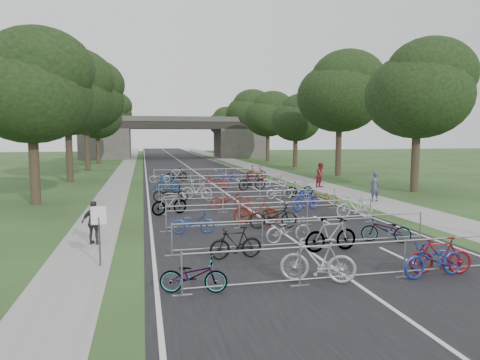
% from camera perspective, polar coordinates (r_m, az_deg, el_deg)
% --- Properties ---
extents(ground, '(200.00, 200.00, 0.00)m').
position_cam_1_polar(ground, '(12.24, 14.87, -12.98)').
color(ground, '#28411C').
rests_on(ground, ground).
extents(road, '(11.00, 140.00, 0.01)m').
position_cam_1_polar(road, '(60.60, -7.62, 2.22)').
color(road, black).
rests_on(road, ground).
extents(sidewalk_right, '(3.00, 140.00, 0.01)m').
position_cam_1_polar(sidewalk_right, '(61.83, -0.21, 2.35)').
color(sidewalk_right, gray).
rests_on(sidewalk_right, ground).
extents(sidewalk_left, '(2.00, 140.00, 0.01)m').
position_cam_1_polar(sidewalk_left, '(60.38, -14.73, 2.07)').
color(sidewalk_left, gray).
rests_on(sidewalk_left, ground).
extents(lane_markings, '(0.12, 140.00, 0.00)m').
position_cam_1_polar(lane_markings, '(60.60, -7.62, 2.22)').
color(lane_markings, silver).
rests_on(lane_markings, ground).
extents(overpass_bridge, '(31.00, 8.00, 7.05)m').
position_cam_1_polar(overpass_bridge, '(75.42, -8.70, 5.62)').
color(overpass_bridge, '#45423E').
rests_on(overpass_bridge, ground).
extents(park_sign, '(0.45, 0.06, 1.83)m').
position_cam_1_polar(park_sign, '(13.55, -18.30, -5.68)').
color(park_sign, '#4C4C51').
rests_on(park_sign, ground).
extents(tree_left_0, '(6.72, 6.72, 10.25)m').
position_cam_1_polar(tree_left_0, '(26.93, -25.97, 10.83)').
color(tree_left_0, '#33261C').
rests_on(tree_left_0, ground).
extents(tree_right_0, '(7.17, 7.17, 10.93)m').
position_cam_1_polar(tree_right_0, '(32.21, 22.90, 10.85)').
color(tree_right_0, '#33261C').
rests_on(tree_right_0, ground).
extents(tree_left_1, '(7.56, 7.56, 11.53)m').
position_cam_1_polar(tree_left_1, '(38.75, -21.96, 10.55)').
color(tree_left_1, '#33261C').
rests_on(tree_left_1, ground).
extents(tree_right_1, '(8.18, 8.18, 12.47)m').
position_cam_1_polar(tree_right_1, '(42.61, 13.34, 11.17)').
color(tree_right_1, '#33261C').
rests_on(tree_right_1, ground).
extents(tree_left_2, '(8.40, 8.40, 12.81)m').
position_cam_1_polar(tree_left_2, '(50.67, -19.83, 10.38)').
color(tree_left_2, '#33261C').
rests_on(tree_left_2, ground).
extents(tree_right_2, '(6.16, 6.16, 9.39)m').
position_cam_1_polar(tree_right_2, '(53.51, 7.57, 8.10)').
color(tree_right_2, '#33261C').
rests_on(tree_right_2, ground).
extents(tree_left_3, '(6.72, 6.72, 10.25)m').
position_cam_1_polar(tree_left_3, '(62.48, -18.44, 8.03)').
color(tree_left_3, '#33261C').
rests_on(tree_left_3, ground).
extents(tree_right_3, '(7.17, 7.17, 10.93)m').
position_cam_1_polar(tree_right_3, '(64.93, 3.86, 8.62)').
color(tree_right_3, '#33261C').
rests_on(tree_right_3, ground).
extents(tree_left_4, '(7.56, 7.56, 11.53)m').
position_cam_1_polar(tree_left_4, '(74.46, -17.56, 8.31)').
color(tree_left_4, '#33261C').
rests_on(tree_left_4, ground).
extents(tree_right_4, '(8.18, 8.18, 12.47)m').
position_cam_1_polar(tree_right_4, '(76.54, 1.26, 8.96)').
color(tree_right_4, '#33261C').
rests_on(tree_right_4, ground).
extents(tree_left_5, '(8.40, 8.40, 12.81)m').
position_cam_1_polar(tree_left_5, '(86.45, -16.93, 8.51)').
color(tree_left_5, '#33261C').
rests_on(tree_left_5, ground).
extents(tree_right_5, '(6.16, 6.16, 9.39)m').
position_cam_1_polar(tree_right_5, '(88.15, -0.66, 7.30)').
color(tree_right_5, '#33261C').
rests_on(tree_right_5, ground).
extents(tree_left_6, '(6.72, 6.72, 10.25)m').
position_cam_1_polar(tree_left_6, '(98.36, -16.40, 7.24)').
color(tree_left_6, '#33261C').
rests_on(tree_left_6, ground).
extents(tree_right_6, '(7.17, 7.17, 10.93)m').
position_cam_1_polar(tree_right_6, '(99.93, -2.12, 7.71)').
color(tree_right_6, '#33261C').
rests_on(tree_right_6, ground).
extents(barrier_row_0, '(9.70, 0.08, 1.10)m').
position_cam_1_polar(barrier_row_0, '(12.08, 14.95, -10.54)').
color(barrier_row_0, '#95979C').
rests_on(barrier_row_0, ground).
extents(barrier_row_1, '(9.70, 0.08, 1.10)m').
position_cam_1_polar(barrier_row_1, '(15.25, 8.60, -6.94)').
color(barrier_row_1, '#95979C').
rests_on(barrier_row_1, ground).
extents(barrier_row_2, '(9.70, 0.08, 1.10)m').
position_cam_1_polar(barrier_row_2, '(18.57, 4.54, -4.55)').
color(barrier_row_2, '#95979C').
rests_on(barrier_row_2, ground).
extents(barrier_row_3, '(9.70, 0.08, 1.10)m').
position_cam_1_polar(barrier_row_3, '(22.17, 1.61, -2.81)').
color(barrier_row_3, '#95979C').
rests_on(barrier_row_3, ground).
extents(barrier_row_4, '(9.70, 0.08, 1.10)m').
position_cam_1_polar(barrier_row_4, '(26.03, -0.59, -1.50)').
color(barrier_row_4, '#95979C').
rests_on(barrier_row_4, ground).
extents(barrier_row_5, '(9.70, 0.08, 1.10)m').
position_cam_1_polar(barrier_row_5, '(30.90, -2.55, -0.32)').
color(barrier_row_5, '#95979C').
rests_on(barrier_row_5, ground).
extents(barrier_row_6, '(9.70, 0.08, 1.10)m').
position_cam_1_polar(barrier_row_6, '(36.79, -4.22, 0.69)').
color(barrier_row_6, '#95979C').
rests_on(barrier_row_6, ground).
extents(bike_0, '(1.78, 0.95, 0.89)m').
position_cam_1_polar(bike_0, '(11.00, -6.21, -12.58)').
color(bike_0, '#95979C').
rests_on(bike_0, ground).
extents(bike_1, '(2.09, 1.27, 1.21)m').
position_cam_1_polar(bike_1, '(11.76, 10.35, -10.56)').
color(bike_1, '#A5A5AD').
rests_on(bike_1, ground).
extents(bike_2, '(2.05, 0.91, 1.04)m').
position_cam_1_polar(bike_2, '(13.18, 24.48, -9.59)').
color(bike_2, navy).
rests_on(bike_2, ground).
extents(bike_3, '(1.86, 0.83, 1.08)m').
position_cam_1_polar(bike_3, '(13.53, 25.19, -9.14)').
color(bike_3, maroon).
rests_on(bike_3, ground).
extents(bike_4, '(1.73, 0.58, 1.03)m').
position_cam_1_polar(bike_4, '(13.76, -0.56, -8.42)').
color(bike_4, black).
rests_on(bike_4, ground).
extents(bike_5, '(1.92, 0.97, 0.96)m').
position_cam_1_polar(bike_5, '(15.92, 6.45, -6.59)').
color(bike_5, gray).
rests_on(bike_5, ground).
extents(bike_6, '(1.97, 0.72, 1.16)m').
position_cam_1_polar(bike_6, '(14.90, 12.03, -7.17)').
color(bike_6, '#95979C').
rests_on(bike_6, ground).
extents(bike_7, '(1.84, 1.36, 0.92)m').
position_cam_1_polar(bike_7, '(16.71, 18.90, -6.34)').
color(bike_7, '#95979C').
rests_on(bike_7, ground).
extents(bike_8, '(1.77, 0.75, 0.90)m').
position_cam_1_polar(bike_8, '(17.32, -6.27, -5.66)').
color(bike_8, navy).
rests_on(bike_8, ground).
extents(bike_9, '(2.08, 1.35, 1.22)m').
position_cam_1_polar(bike_9, '(18.86, 2.14, -4.18)').
color(bike_9, maroon).
rests_on(bike_9, ground).
extents(bike_10, '(2.11, 0.90, 1.08)m').
position_cam_1_polar(bike_10, '(18.22, 4.46, -4.78)').
color(bike_10, black).
rests_on(bike_10, ground).
extents(bike_11, '(1.86, 0.57, 1.11)m').
position_cam_1_polar(bike_11, '(21.06, 15.03, -3.46)').
color(bike_11, '#AEACB4').
rests_on(bike_11, ground).
extents(bike_12, '(1.95, 1.22, 1.14)m').
position_cam_1_polar(bike_12, '(21.49, -9.39, -3.11)').
color(bike_12, '#95979C').
rests_on(bike_12, ground).
extents(bike_13, '(2.01, 1.03, 1.01)m').
position_cam_1_polar(bike_13, '(22.92, -1.55, -2.62)').
color(bike_13, maroon).
rests_on(bike_13, ground).
extents(bike_14, '(2.02, 1.35, 1.19)m').
position_cam_1_polar(bike_14, '(22.70, 8.77, -2.55)').
color(bike_14, '#1D31A1').
rests_on(bike_14, ground).
extents(bike_15, '(1.87, 0.95, 0.94)m').
position_cam_1_polar(bike_15, '(24.43, 10.90, -2.28)').
color(bike_15, maroon).
rests_on(bike_15, ground).
extents(bike_16, '(2.16, 1.11, 1.08)m').
position_cam_1_polar(bike_16, '(25.46, -9.25, -1.76)').
color(bike_16, black).
rests_on(bike_16, ground).
extents(bike_17, '(2.01, 1.30, 1.18)m').
position_cam_1_polar(bike_17, '(26.27, -5.77, -1.36)').
color(bike_17, '#B1B2BA').
rests_on(bike_17, ground).
extents(bike_18, '(1.82, 0.82, 0.93)m').
position_cam_1_polar(bike_18, '(26.66, 5.29, -1.52)').
color(bike_18, '#A5A5AD').
rests_on(bike_18, ground).
extents(bike_19, '(1.76, 0.60, 1.04)m').
position_cam_1_polar(bike_19, '(27.62, 8.00, -1.17)').
color(bike_19, '#95979C').
rests_on(bike_19, ground).
extents(bike_20, '(2.12, 1.26, 1.23)m').
position_cam_1_polar(bike_20, '(29.84, -9.68, -0.49)').
color(bike_20, navy).
rests_on(bike_20, ground).
extents(bike_21, '(2.24, 1.53, 1.11)m').
position_cam_1_polar(bike_21, '(31.57, -3.32, -0.16)').
color(bike_21, maroon).
rests_on(bike_21, ground).
extents(bike_22, '(2.14, 0.88, 1.25)m').
position_cam_1_polar(bike_22, '(30.56, 1.60, -0.23)').
color(bike_22, black).
rests_on(bike_22, ground).
extents(bike_23, '(1.96, 0.74, 1.02)m').
position_cam_1_polar(bike_23, '(32.70, 4.63, -0.04)').
color(bike_23, '#B4B3BB').
rests_on(bike_23, ground).
extents(bike_24, '(1.75, 0.68, 0.91)m').
position_cam_1_polar(bike_24, '(36.24, -10.65, 0.37)').
color(bike_24, '#A5A5AD').
rests_on(bike_24, ground).
extents(bike_25, '(1.96, 0.98, 1.13)m').
position_cam_1_polar(bike_25, '(37.12, -8.44, 0.72)').
color(bike_25, '#95979C').
rests_on(bike_25, ground).
extents(bike_26, '(1.79, 0.86, 0.90)m').
position_cam_1_polar(bike_26, '(36.82, -1.75, 0.56)').
color(bike_26, navy).
rests_on(bike_26, ground).
extents(bike_27, '(2.12, 0.94, 1.23)m').
position_cam_1_polar(bike_27, '(38.00, 2.13, 0.97)').
color(bike_27, maroon).
rests_on(bike_27, ground).
extents(pedestrian_a, '(0.73, 0.55, 1.80)m').
position_cam_1_polar(pedestrian_a, '(26.59, 17.51, -0.85)').
color(pedestrian_a, '#393F56').
rests_on(pedestrian_a, ground).
extents(pedestrian_b, '(1.14, 1.08, 1.87)m').
position_cam_1_polar(pedestrian_b, '(32.83, 10.74, 0.64)').
color(pedestrian_b, maroon).
rests_on(pedestrian_b, ground).
extents(pedestrian_c, '(1.00, 0.65, 1.58)m').
position_cam_1_polar(pedestrian_c, '(16.35, -18.86, -5.44)').
color(pedestrian_c, '#2C2B2E').
rests_on(pedestrian_c, ground).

